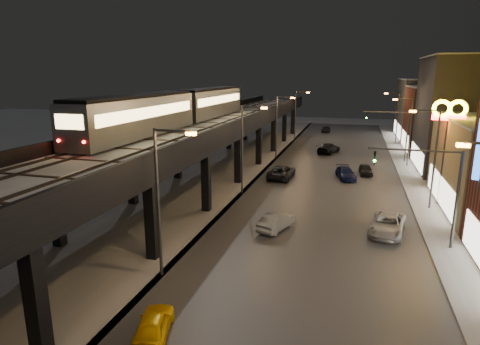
# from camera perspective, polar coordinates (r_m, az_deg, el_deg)

# --- Properties ---
(road_surface) EXTENTS (17.00, 120.00, 0.06)m
(road_surface) POSITION_cam_1_polar(r_m,az_deg,el_deg) (43.73, 12.14, -2.32)
(road_surface) COLOR #46474D
(road_surface) RESTS_ON ground
(sidewalk_right) EXTENTS (4.00, 120.00, 0.14)m
(sidewalk_right) POSITION_cam_1_polar(r_m,az_deg,el_deg) (44.29, 25.16, -3.09)
(sidewalk_right) COLOR #9FA1A8
(sidewalk_right) RESTS_ON ground
(under_viaduct_pavement) EXTENTS (11.00, 120.00, 0.06)m
(under_viaduct_pavement) POSITION_cam_1_polar(r_m,az_deg,el_deg) (46.51, -4.67, -1.09)
(under_viaduct_pavement) COLOR #9FA1A8
(under_viaduct_pavement) RESTS_ON ground
(elevated_viaduct) EXTENTS (9.00, 100.00, 6.30)m
(elevated_viaduct) POSITION_cam_1_polar(r_m,az_deg,el_deg) (42.50, -6.32, 5.16)
(elevated_viaduct) COLOR black
(elevated_viaduct) RESTS_ON ground
(viaduct_trackbed) EXTENTS (8.40, 100.00, 0.32)m
(viaduct_trackbed) POSITION_cam_1_polar(r_m,az_deg,el_deg) (42.51, -6.29, 6.21)
(viaduct_trackbed) COLOR #B2B7C1
(viaduct_trackbed) RESTS_ON elevated_viaduct
(viaduct_parapet_streetside) EXTENTS (0.30, 100.00, 1.10)m
(viaduct_parapet_streetside) POSITION_cam_1_polar(r_m,az_deg,el_deg) (41.04, -0.61, 6.68)
(viaduct_parapet_streetside) COLOR black
(viaduct_parapet_streetside) RESTS_ON elevated_viaduct
(viaduct_parapet_far) EXTENTS (0.30, 100.00, 1.10)m
(viaduct_parapet_far) POSITION_cam_1_polar(r_m,az_deg,el_deg) (44.30, -11.53, 6.92)
(viaduct_parapet_far) COLOR black
(viaduct_parapet_far) RESTS_ON elevated_viaduct
(building_d) EXTENTS (12.20, 13.20, 14.16)m
(building_d) POSITION_cam_1_polar(r_m,az_deg,el_deg) (56.97, 30.42, 7.01)
(building_d) COLOR #292A34
(building_d) RESTS_ON ground
(building_e) EXTENTS (12.20, 12.20, 10.16)m
(building_e) POSITION_cam_1_polar(r_m,az_deg,el_deg) (70.75, 27.55, 6.66)
(building_e) COLOR maroon
(building_e) RESTS_ON ground
(building_f) EXTENTS (12.20, 16.20, 11.16)m
(building_f) POSITION_cam_1_polar(r_m,az_deg,el_deg) (84.42, 25.79, 8.09)
(building_f) COLOR #3C3C3D
(building_f) RESTS_ON ground
(streetlight_left_1) EXTENTS (2.57, 0.28, 9.00)m
(streetlight_left_1) POSITION_cam_1_polar(r_m,az_deg,el_deg) (23.54, -11.05, -2.94)
(streetlight_left_1) COLOR #38383A
(streetlight_left_1) RESTS_ON ground
(streetlight_left_2) EXTENTS (2.57, 0.28, 9.00)m
(streetlight_left_2) POSITION_cam_1_polar(r_m,az_deg,el_deg) (39.99, 0.67, 4.15)
(streetlight_left_2) COLOR #38383A
(streetlight_left_2) RESTS_ON ground
(streetlight_right_2) EXTENTS (2.56, 0.28, 9.00)m
(streetlight_right_2) POSITION_cam_1_polar(r_m,az_deg,el_deg) (39.18, 25.67, 2.59)
(streetlight_right_2) COLOR #38383A
(streetlight_right_2) RESTS_ON ground
(streetlight_left_3) EXTENTS (2.57, 0.28, 9.00)m
(streetlight_left_3) POSITION_cam_1_polar(r_m,az_deg,el_deg) (57.37, 5.48, 7.00)
(streetlight_left_3) COLOR #38383A
(streetlight_left_3) RESTS_ON ground
(streetlight_right_3) EXTENTS (2.56, 0.28, 9.00)m
(streetlight_right_3) POSITION_cam_1_polar(r_m,az_deg,el_deg) (56.81, 22.83, 5.93)
(streetlight_right_3) COLOR #38383A
(streetlight_right_3) RESTS_ON ground
(streetlight_left_4) EXTENTS (2.57, 0.28, 9.00)m
(streetlight_left_4) POSITION_cam_1_polar(r_m,az_deg,el_deg) (75.05, 8.07, 8.50)
(streetlight_left_4) COLOR #38383A
(streetlight_left_4) RESTS_ON ground
(streetlight_right_4) EXTENTS (2.56, 0.28, 9.00)m
(streetlight_right_4) POSITION_cam_1_polar(r_m,az_deg,el_deg) (74.62, 21.33, 7.68)
(streetlight_right_4) COLOR #38383A
(streetlight_right_4) RESTS_ON ground
(traffic_light_rig_a) EXTENTS (6.10, 0.34, 7.00)m
(traffic_light_rig_a) POSITION_cam_1_polar(r_m,az_deg,el_deg) (30.50, 26.51, -1.77)
(traffic_light_rig_a) COLOR #38383A
(traffic_light_rig_a) RESTS_ON ground
(traffic_light_rig_b) EXTENTS (6.10, 0.34, 7.00)m
(traffic_light_rig_b) POSITION_cam_1_polar(r_m,az_deg,el_deg) (59.76, 21.61, 5.66)
(traffic_light_rig_b) COLOR #38383A
(traffic_light_rig_b) RESTS_ON ground
(subway_train) EXTENTS (3.02, 36.74, 3.61)m
(subway_train) POSITION_cam_1_polar(r_m,az_deg,el_deg) (45.17, -8.32, 9.17)
(subway_train) COLOR gray
(subway_train) RESTS_ON viaduct_trackbed
(car_taxi) EXTENTS (2.32, 3.84, 1.22)m
(car_taxi) POSITION_cam_1_polar(r_m,az_deg,el_deg) (20.21, -12.19, -20.52)
(car_taxi) COLOR #FEC002
(car_taxi) RESTS_ON ground
(car_near_white) EXTENTS (2.55, 4.21, 1.31)m
(car_near_white) POSITION_cam_1_polar(r_m,az_deg,el_deg) (31.75, 5.18, -7.05)
(car_near_white) COLOR gray
(car_near_white) RESTS_ON ground
(car_mid_silver) EXTENTS (2.77, 5.55, 1.51)m
(car_mid_silver) POSITION_cam_1_polar(r_m,az_deg,el_deg) (47.24, 5.93, 0.02)
(car_mid_silver) COLOR black
(car_mid_silver) RESTS_ON ground
(car_mid_dark) EXTENTS (3.67, 5.70, 1.54)m
(car_mid_dark) POSITION_cam_1_polar(r_m,az_deg,el_deg) (63.61, 12.48, 3.33)
(car_mid_dark) COLOR black
(car_mid_dark) RESTS_ON ground
(car_far_white) EXTENTS (1.69, 4.03, 1.36)m
(car_far_white) POSITION_cam_1_polar(r_m,az_deg,el_deg) (87.33, 12.12, 6.05)
(car_far_white) COLOR black
(car_far_white) RESTS_ON ground
(car_onc_dark) EXTENTS (3.21, 5.43, 1.41)m
(car_onc_dark) POSITION_cam_1_polar(r_m,az_deg,el_deg) (32.88, 20.22, -7.04)
(car_onc_dark) COLOR silver
(car_onc_dark) RESTS_ON ground
(car_onc_white) EXTENTS (2.82, 4.78, 1.30)m
(car_onc_white) POSITION_cam_1_polar(r_m,az_deg,el_deg) (48.37, 14.80, -0.17)
(car_onc_white) COLOR #0E163E
(car_onc_white) RESTS_ON ground
(car_onc_red) EXTENTS (1.76, 3.77, 1.25)m
(car_onc_red) POSITION_cam_1_polar(r_m,az_deg,el_deg) (51.08, 17.45, 0.35)
(car_onc_red) COLOR black
(car_onc_red) RESTS_ON ground
(sign_mcdonalds) EXTENTS (2.90, 0.77, 9.75)m
(sign_mcdonalds) POSITION_cam_1_polar(r_m,az_deg,el_deg) (40.52, 27.50, 6.54)
(sign_mcdonalds) COLOR #38383A
(sign_mcdonalds) RESTS_ON ground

